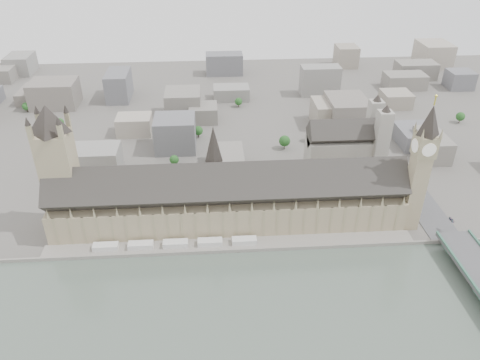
{
  "coord_description": "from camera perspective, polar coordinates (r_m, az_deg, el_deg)",
  "views": [
    {
      "loc": [
        -11.5,
        -275.29,
        218.69
      ],
      "look_at": [
        9.91,
        37.24,
        29.18
      ],
      "focal_mm": 35.0,
      "sensor_mm": 36.0,
      "label": 1
    }
  ],
  "objects": [
    {
      "name": "ground",
      "position": [
        351.77,
        -1.21,
        -7.28
      ],
      "size": [
        900.0,
        900.0,
        0.0
      ],
      "primitive_type": "plane",
      "color": "#595651",
      "rests_on": "ground"
    },
    {
      "name": "embankment_wall",
      "position": [
        339.2,
        -1.08,
        -8.65
      ],
      "size": [
        600.0,
        1.5,
        3.0
      ],
      "primitive_type": "cube",
      "color": "slate",
      "rests_on": "ground"
    },
    {
      "name": "river_terrace",
      "position": [
        345.3,
        -1.14,
        -7.92
      ],
      "size": [
        270.0,
        15.0,
        2.0
      ],
      "primitive_type": "cube",
      "color": "slate",
      "rests_on": "ground"
    },
    {
      "name": "terrace_tents",
      "position": [
        344.8,
        -7.87,
        -7.69
      ],
      "size": [
        118.0,
        7.0,
        4.0
      ],
      "color": "silver",
      "rests_on": "river_terrace"
    },
    {
      "name": "palace_of_westminster",
      "position": [
        354.35,
        -1.41,
        -2.42
      ],
      "size": [
        265.0,
        40.73,
        55.44
      ],
      "color": "gray",
      "rests_on": "ground"
    },
    {
      "name": "elizabeth_tower",
      "position": [
        358.33,
        21.25,
        2.27
      ],
      "size": [
        17.0,
        17.0,
        107.5
      ],
      "color": "gray",
      "rests_on": "ground"
    },
    {
      "name": "victoria_tower",
      "position": [
        360.16,
        -21.31,
        1.88
      ],
      "size": [
        30.0,
        30.0,
        100.0
      ],
      "color": "gray",
      "rests_on": "ground"
    },
    {
      "name": "central_tower",
      "position": [
        341.51,
        -3.21,
        3.04
      ],
      "size": [
        13.0,
        13.0,
        48.0
      ],
      "color": "gray",
      "rests_on": "ground"
    },
    {
      "name": "westminster_abbey",
      "position": [
        435.42,
        12.88,
        3.94
      ],
      "size": [
        68.0,
        36.0,
        64.0
      ],
      "color": "#9B978B",
      "rests_on": "ground"
    },
    {
      "name": "city_skyline_inland",
      "position": [
        557.42,
        -2.52,
        10.15
      ],
      "size": [
        720.0,
        360.0,
        38.0
      ],
      "primitive_type": null,
      "color": "gray",
      "rests_on": "ground"
    },
    {
      "name": "park_trees",
      "position": [
        396.26,
        -3.1,
        -1.08
      ],
      "size": [
        110.0,
        30.0,
        15.0
      ],
      "primitive_type": null,
      "color": "#1D4F1C",
      "rests_on": "ground"
    },
    {
      "name": "car_approach",
      "position": [
        387.12,
        24.39,
        -4.45
      ],
      "size": [
        2.89,
        5.78,
        1.61
      ],
      "primitive_type": "imported",
      "rotation": [
        0.0,
        0.0,
        0.12
      ],
      "color": "gray",
      "rests_on": "westminster_bridge"
    }
  ]
}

